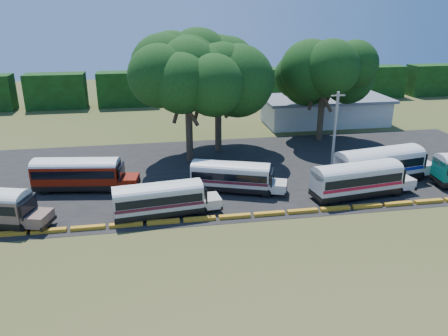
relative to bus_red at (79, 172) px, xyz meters
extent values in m
plane|color=#304617|center=(15.12, -9.38, -1.87)|extent=(160.00, 160.00, 0.00)
cube|color=black|center=(16.12, 2.62, -1.86)|extent=(64.00, 24.00, 0.02)
cube|color=#C18A16|center=(-4.38, -8.38, -1.72)|extent=(2.70, 0.45, 0.30)
cube|color=#C18A16|center=(-1.38, -8.38, -1.72)|extent=(2.70, 0.45, 0.30)
cube|color=#C18A16|center=(1.62, -8.38, -1.72)|extent=(2.70, 0.45, 0.30)
cube|color=#C18A16|center=(4.62, -8.38, -1.72)|extent=(2.70, 0.45, 0.30)
cube|color=#C18A16|center=(7.62, -8.38, -1.72)|extent=(2.70, 0.45, 0.30)
cube|color=#C18A16|center=(10.62, -8.38, -1.72)|extent=(2.70, 0.45, 0.30)
cube|color=#C18A16|center=(13.62, -8.38, -1.72)|extent=(2.70, 0.45, 0.30)
cube|color=#C18A16|center=(16.62, -8.38, -1.72)|extent=(2.70, 0.45, 0.30)
cube|color=#C18A16|center=(19.62, -8.38, -1.72)|extent=(2.70, 0.45, 0.30)
cube|color=#C18A16|center=(22.62, -8.38, -1.72)|extent=(2.70, 0.45, 0.30)
cube|color=#C18A16|center=(25.62, -8.38, -1.72)|extent=(2.70, 0.45, 0.30)
cube|color=#C18A16|center=(28.62, -8.38, -1.72)|extent=(2.70, 0.45, 0.30)
cube|color=#C18A16|center=(31.62, -8.38, -1.72)|extent=(2.70, 0.45, 0.30)
cube|color=beige|center=(33.12, 20.62, -0.07)|extent=(18.00, 8.00, 3.60)
cube|color=slate|center=(33.12, 20.62, 1.93)|extent=(19.00, 9.00, 0.40)
cube|color=black|center=(-8.88, 38.62, 1.13)|extent=(10.00, 4.00, 6.00)
cube|color=black|center=(3.12, 38.62, 1.13)|extent=(10.00, 4.00, 6.00)
cube|color=black|center=(15.12, 38.62, 1.13)|extent=(10.00, 4.00, 6.00)
cube|color=black|center=(27.12, 38.62, 1.13)|extent=(10.00, 4.00, 6.00)
cube|color=black|center=(39.12, 38.62, 1.13)|extent=(10.00, 4.00, 6.00)
cube|color=black|center=(51.12, 38.62, 1.13)|extent=(10.00, 4.00, 6.00)
cube|color=black|center=(63.12, 38.62, 1.13)|extent=(10.00, 4.00, 6.00)
cylinder|color=black|center=(-3.58, -8.27, -1.38)|extent=(1.02, 0.54, 0.98)
cylinder|color=black|center=(-2.99, -6.26, -1.38)|extent=(1.02, 0.54, 0.98)
cube|color=brown|center=(-2.25, -7.57, -0.94)|extent=(2.30, 2.56, 0.93)
cube|color=black|center=(-2.84, -7.39, 0.02)|extent=(0.77, 2.20, 1.34)
cube|color=black|center=(-1.45, -7.80, -1.33)|extent=(0.84, 2.35, 0.29)
cylinder|color=black|center=(3.42, -1.56, -1.38)|extent=(1.01, 0.42, 0.98)
cylinder|color=black|center=(3.73, 0.52, -1.38)|extent=(1.01, 0.42, 0.98)
cylinder|color=black|center=(-3.21, -0.60, -1.38)|extent=(1.01, 0.42, 0.98)
cylinder|color=black|center=(-2.90, 1.49, -1.38)|extent=(1.01, 0.42, 0.98)
cube|color=black|center=(-0.23, 0.03, -1.23)|extent=(8.35, 3.60, 0.54)
cube|color=maroon|center=(-0.23, 0.03, -0.06)|extent=(8.35, 3.60, 1.80)
cube|color=black|center=(-0.23, 0.03, 0.15)|extent=(8.04, 3.61, 0.76)
ellipsoid|color=silver|center=(-0.23, 0.03, 0.84)|extent=(8.35, 3.60, 1.11)
cube|color=maroon|center=(4.65, -0.68, -0.94)|extent=(2.07, 2.40, 0.94)
cube|color=black|center=(4.03, -0.59, 0.03)|extent=(0.47, 2.26, 1.35)
cube|color=black|center=(5.47, -0.80, -1.33)|extent=(0.52, 2.41, 0.30)
cube|color=black|center=(-4.17, 0.61, -1.33)|extent=(0.52, 2.41, 0.30)
cylinder|color=black|center=(10.93, -7.53, -1.42)|extent=(0.93, 0.36, 0.91)
cylinder|color=black|center=(10.71, -5.61, -1.42)|extent=(0.93, 0.36, 0.91)
cylinder|color=black|center=(4.82, -8.23, -1.42)|extent=(0.93, 0.36, 0.91)
cylinder|color=black|center=(4.59, -6.31, -1.42)|extent=(0.93, 0.36, 0.91)
cube|color=black|center=(7.31, -6.97, -1.28)|extent=(7.63, 3.10, 0.50)
cube|color=beige|center=(7.31, -6.97, -0.21)|extent=(7.63, 3.10, 1.66)
cube|color=black|center=(7.31, -6.97, -0.01)|extent=(7.34, 3.12, 0.70)
cube|color=#4E1422|center=(7.31, -6.97, -0.54)|extent=(7.56, 3.12, 0.27)
ellipsoid|color=silver|center=(7.31, -6.97, 0.62)|extent=(7.63, 3.10, 1.02)
cube|color=beige|center=(11.81, -6.46, -1.01)|extent=(1.85, 2.16, 0.86)
cube|color=black|center=(11.24, -6.52, -0.13)|extent=(0.37, 2.08, 1.24)
cube|color=black|center=(12.57, -6.37, -1.37)|extent=(0.42, 2.22, 0.27)
cube|color=black|center=(3.67, -7.39, -1.37)|extent=(0.42, 2.22, 0.27)
cylinder|color=black|center=(17.30, -4.83, -1.42)|extent=(0.94, 0.55, 0.91)
cylinder|color=black|center=(17.96, -3.01, -1.42)|extent=(0.94, 0.55, 0.91)
cylinder|color=black|center=(11.52, -2.74, -1.42)|extent=(0.94, 0.55, 0.91)
cylinder|color=black|center=(12.18, -0.92, -1.42)|extent=(0.94, 0.55, 0.91)
cube|color=black|center=(14.32, -2.72, -1.28)|extent=(7.75, 4.65, 0.50)
cube|color=beige|center=(14.32, -2.72, -0.21)|extent=(7.75, 4.65, 1.66)
cube|color=black|center=(14.32, -2.72, -0.01)|extent=(7.49, 4.60, 0.70)
cube|color=#531520|center=(14.32, -2.72, -0.54)|extent=(7.69, 4.66, 0.27)
ellipsoid|color=silver|center=(14.32, -2.72, 0.62)|extent=(7.75, 4.65, 1.02)
cube|color=beige|center=(18.57, -4.26, -1.01)|extent=(2.21, 2.43, 0.86)
cube|color=black|center=(18.03, -4.07, -0.13)|extent=(0.84, 2.00, 1.24)
cube|color=black|center=(19.29, -4.52, -1.37)|extent=(0.91, 2.14, 0.27)
cube|color=black|center=(10.87, -1.47, -1.37)|extent=(0.91, 2.14, 0.27)
cylinder|color=black|center=(29.57, -6.59, -1.37)|extent=(1.04, 0.41, 1.01)
cylinder|color=black|center=(29.29, -4.44, -1.37)|extent=(1.04, 0.41, 1.01)
cylinder|color=black|center=(22.76, -7.50, -1.37)|extent=(1.04, 0.41, 1.01)
cylinder|color=black|center=(22.47, -5.35, -1.37)|extent=(1.04, 0.41, 1.01)
cube|color=black|center=(25.52, -6.04, -1.21)|extent=(8.55, 3.60, 0.56)
cube|color=silver|center=(25.52, -6.04, -0.02)|extent=(8.55, 3.60, 1.85)
cube|color=black|center=(25.52, -6.04, 0.21)|extent=(8.23, 3.62, 0.78)
cube|color=#B01128|center=(25.52, -6.04, -0.39)|extent=(8.48, 3.63, 0.30)
ellipsoid|color=silver|center=(25.52, -6.04, 0.91)|extent=(8.55, 3.60, 1.14)
cube|color=silver|center=(30.53, -5.37, -0.91)|extent=(2.10, 2.45, 0.96)
cube|color=black|center=(29.90, -5.45, 0.08)|extent=(0.46, 2.32, 1.39)
cube|color=black|center=(31.38, -5.26, -1.32)|extent=(0.51, 2.48, 0.30)
cube|color=black|center=(21.46, -6.58, -1.32)|extent=(0.51, 2.48, 0.30)
cylinder|color=black|center=(33.80, -3.39, -1.33)|extent=(1.13, 0.48, 1.09)
cylinder|color=black|center=(33.41, -1.09, -1.33)|extent=(1.13, 0.48, 1.09)
cylinder|color=black|center=(26.48, -4.64, -1.33)|extent=(1.13, 0.48, 1.09)
cylinder|color=black|center=(26.08, -2.34, -1.33)|extent=(1.13, 0.48, 1.09)
cube|color=black|center=(29.40, -2.96, -1.16)|extent=(9.29, 4.20, 0.60)
cube|color=silver|center=(29.40, -2.96, 0.13)|extent=(9.29, 4.20, 2.00)
cube|color=black|center=(29.40, -2.96, 0.37)|extent=(8.94, 4.20, 0.84)
cube|color=navy|center=(29.40, -2.96, -0.27)|extent=(9.21, 4.22, 0.33)
ellipsoid|color=silver|center=(29.40, -2.96, 1.13)|extent=(9.29, 4.20, 1.23)
cube|color=silver|center=(34.79, -2.04, -0.83)|extent=(2.34, 2.70, 1.04)
cube|color=black|center=(34.11, -2.16, 0.23)|extent=(0.58, 2.50, 1.50)
cube|color=black|center=(35.70, -1.88, -1.27)|extent=(0.64, 2.67, 0.33)
cube|color=black|center=(25.04, -3.70, -1.27)|extent=(0.64, 2.67, 0.33)
cylinder|color=black|center=(35.86, -4.09, -1.36)|extent=(1.05, 0.38, 1.03)
cube|color=black|center=(34.58, -5.08, -1.31)|extent=(0.41, 2.52, 0.31)
cylinder|color=#382C1C|center=(11.31, 6.97, 1.57)|extent=(0.80, 0.80, 6.88)
cylinder|color=#382C1C|center=(12.53, 7.41, 4.52)|extent=(1.28, 2.53, 3.94)
cylinder|color=#382C1C|center=(10.31, 7.81, 4.52)|extent=(1.96, 2.22, 3.94)
cylinder|color=#382C1C|center=(11.08, 5.69, 4.52)|extent=(2.57, 0.87, 3.94)
ellipsoid|color=black|center=(11.31, 6.97, 8.21)|extent=(10.25, 10.25, 7.52)
cylinder|color=#382C1C|center=(15.15, 10.17, 1.54)|extent=(0.80, 0.80, 6.83)
cylinder|color=#382C1C|center=(16.37, 10.62, 4.47)|extent=(1.27, 2.51, 3.92)
cylinder|color=#382C1C|center=(14.16, 11.01, 4.47)|extent=(1.95, 2.21, 3.92)
cylinder|color=#382C1C|center=(14.93, 8.89, 4.47)|extent=(2.55, 0.87, 3.92)
ellipsoid|color=black|center=(15.15, 10.17, 8.14)|extent=(10.49, 10.49, 7.70)
cylinder|color=#382C1C|center=(29.17, 12.38, 1.28)|extent=(0.80, 0.80, 6.30)
cylinder|color=#382C1C|center=(30.39, 12.82, 3.98)|extent=(1.22, 2.36, 3.63)
cylinder|color=#382C1C|center=(28.18, 13.21, 3.98)|extent=(1.85, 2.08, 3.63)
cylinder|color=#382C1C|center=(28.95, 11.09, 3.98)|extent=(2.39, 0.84, 3.63)
ellipsoid|color=black|center=(29.17, 12.38, 7.40)|extent=(9.85, 9.85, 7.23)
cylinder|color=gray|center=(26.85, 2.46, 2.30)|extent=(0.30, 0.30, 8.35)
cube|color=gray|center=(26.85, 2.46, 6.06)|extent=(1.60, 0.12, 0.12)
camera|label=1|loc=(7.15, -40.89, 14.97)|focal=35.00mm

